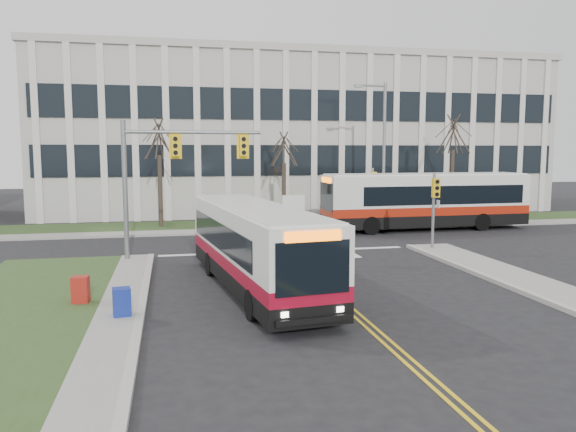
% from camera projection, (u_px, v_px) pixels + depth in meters
% --- Properties ---
extents(ground, '(120.00, 120.00, 0.00)m').
position_uv_depth(ground, '(331.00, 293.00, 19.36)').
color(ground, black).
rests_on(ground, ground).
extents(sidewalk_west, '(1.20, 26.00, 0.14)m').
position_uv_depth(sidewalk_west, '(102.00, 358.00, 13.07)').
color(sidewalk_west, '#9E9B93').
rests_on(sidewalk_west, ground).
extents(sidewalk_cross, '(44.00, 1.60, 0.14)m').
position_uv_depth(sidewalk_cross, '(340.00, 228.00, 35.14)').
color(sidewalk_cross, '#9E9B93').
rests_on(sidewalk_cross, ground).
extents(building_lawn, '(44.00, 5.00, 0.12)m').
position_uv_depth(building_lawn, '(328.00, 223.00, 37.87)').
color(building_lawn, '#2F4C20').
rests_on(building_lawn, ground).
extents(office_building, '(40.00, 16.00, 12.00)m').
position_uv_depth(office_building, '(291.00, 138.00, 48.85)').
color(office_building, '#B6B2A8').
rests_on(office_building, ground).
extents(mast_arm_signal, '(6.11, 0.38, 6.20)m').
position_uv_depth(mast_arm_signal, '(164.00, 165.00, 24.69)').
color(mast_arm_signal, slate).
rests_on(mast_arm_signal, ground).
extents(signal_pole_near, '(0.34, 0.39, 3.80)m').
position_uv_depth(signal_pole_near, '(435.00, 200.00, 27.24)').
color(signal_pole_near, slate).
rests_on(signal_pole_near, ground).
extents(signal_pole_far, '(0.34, 0.39, 3.80)m').
position_uv_depth(signal_pole_far, '(373.00, 189.00, 35.50)').
color(signal_pole_far, slate).
rests_on(signal_pole_far, ground).
extents(streetlight, '(2.15, 0.25, 9.20)m').
position_uv_depth(streetlight, '(382.00, 146.00, 36.14)').
color(streetlight, slate).
rests_on(streetlight, ground).
extents(directory_sign, '(1.50, 0.12, 2.00)m').
position_uv_depth(directory_sign, '(293.00, 208.00, 36.75)').
color(directory_sign, slate).
rests_on(directory_sign, ground).
extents(tree_left, '(1.80, 1.80, 7.70)m').
position_uv_depth(tree_left, '(159.00, 141.00, 35.01)').
color(tree_left, '#42352B').
rests_on(tree_left, ground).
extents(tree_mid, '(1.80, 1.80, 6.82)m').
position_uv_depth(tree_mid, '(284.00, 151.00, 36.90)').
color(tree_mid, '#42352B').
rests_on(tree_mid, ground).
extents(tree_right, '(1.80, 1.80, 8.25)m').
position_uv_depth(tree_right, '(453.00, 136.00, 39.02)').
color(tree_right, '#42352B').
rests_on(tree_right, ground).
extents(bus_main, '(3.72, 11.16, 2.92)m').
position_uv_depth(bus_main, '(256.00, 249.00, 19.66)').
color(bus_main, silver).
rests_on(bus_main, ground).
extents(bus_cross, '(12.87, 3.08, 3.41)m').
position_uv_depth(bus_cross, '(425.00, 202.00, 34.83)').
color(bus_cross, silver).
rests_on(bus_cross, ground).
extents(newspaper_box_blue, '(0.56, 0.52, 0.95)m').
position_uv_depth(newspaper_box_blue, '(122.00, 304.00, 16.20)').
color(newspaper_box_blue, navy).
rests_on(newspaper_box_blue, ground).
extents(newspaper_box_red, '(0.54, 0.49, 0.95)m').
position_uv_depth(newspaper_box_red, '(81.00, 291.00, 17.68)').
color(newspaper_box_red, maroon).
rests_on(newspaper_box_red, ground).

